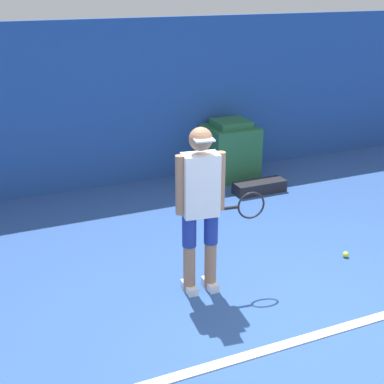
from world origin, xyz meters
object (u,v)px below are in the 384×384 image
(equipment_bag, at_px, (259,187))
(water_bottle, at_px, (204,175))
(tennis_player, at_px, (201,204))
(tennis_ball, at_px, (346,254))
(covered_chair, at_px, (230,151))

(equipment_bag, bearing_deg, water_bottle, 131.00)
(water_bottle, bearing_deg, tennis_player, -115.15)
(equipment_bag, bearing_deg, tennis_ball, -92.62)
(tennis_ball, relative_size, equipment_bag, 0.09)
(covered_chair, bearing_deg, tennis_ball, -89.79)
(covered_chair, distance_m, equipment_bag, 0.84)
(tennis_player, xyz_separation_m, tennis_ball, (1.78, -0.04, -0.91))
(equipment_bag, xyz_separation_m, water_bottle, (-0.59, 0.67, 0.04))
(tennis_ball, bearing_deg, covered_chair, 90.21)
(covered_chair, distance_m, water_bottle, 0.58)
(covered_chair, bearing_deg, water_bottle, -170.59)
(tennis_player, height_order, equipment_bag, tennis_player)
(tennis_ball, bearing_deg, tennis_player, 178.82)
(tennis_player, distance_m, equipment_bag, 2.93)
(equipment_bag, relative_size, water_bottle, 2.85)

